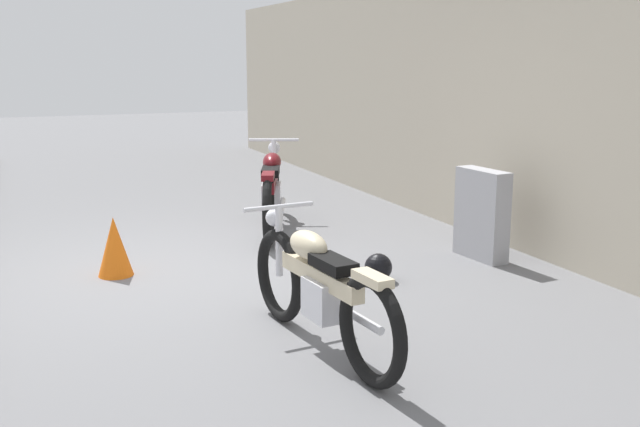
{
  "coord_description": "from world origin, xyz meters",
  "views": [
    {
      "loc": [
        6.66,
        -1.24,
        1.97
      ],
      "look_at": [
        0.49,
        1.29,
        0.55
      ],
      "focal_mm": 41.34,
      "sensor_mm": 36.0,
      "label": 1
    }
  ],
  "objects_px": {
    "helmet": "(378,267)",
    "traffic_cone": "(115,246)",
    "motorcycle_maroon": "(272,189)",
    "stone_marker": "(482,214)",
    "motorcycle_cream": "(319,288)"
  },
  "relations": [
    {
      "from": "traffic_cone",
      "to": "motorcycle_maroon",
      "type": "height_order",
      "value": "motorcycle_maroon"
    },
    {
      "from": "stone_marker",
      "to": "motorcycle_cream",
      "type": "height_order",
      "value": "motorcycle_cream"
    },
    {
      "from": "stone_marker",
      "to": "motorcycle_maroon",
      "type": "relative_size",
      "value": 0.43
    },
    {
      "from": "stone_marker",
      "to": "traffic_cone",
      "type": "distance_m",
      "value": 3.53
    },
    {
      "from": "helmet",
      "to": "motorcycle_maroon",
      "type": "distance_m",
      "value": 2.3
    },
    {
      "from": "helmet",
      "to": "motorcycle_cream",
      "type": "xyz_separation_m",
      "value": [
        1.25,
        -1.08,
        0.31
      ]
    },
    {
      "from": "stone_marker",
      "to": "motorcycle_maroon",
      "type": "xyz_separation_m",
      "value": [
        -1.97,
        -1.52,
        0.03
      ]
    },
    {
      "from": "motorcycle_cream",
      "to": "helmet",
      "type": "bearing_deg",
      "value": -46.91
    },
    {
      "from": "stone_marker",
      "to": "helmet",
      "type": "height_order",
      "value": "stone_marker"
    },
    {
      "from": "helmet",
      "to": "motorcycle_cream",
      "type": "bearing_deg",
      "value": -40.95
    },
    {
      "from": "helmet",
      "to": "traffic_cone",
      "type": "bearing_deg",
      "value": -116.25
    },
    {
      "from": "stone_marker",
      "to": "helmet",
      "type": "relative_size",
      "value": 3.58
    },
    {
      "from": "stone_marker",
      "to": "helmet",
      "type": "xyz_separation_m",
      "value": [
        0.3,
        -1.29,
        -0.32
      ]
    },
    {
      "from": "stone_marker",
      "to": "motorcycle_cream",
      "type": "distance_m",
      "value": 2.83
    },
    {
      "from": "motorcycle_maroon",
      "to": "motorcycle_cream",
      "type": "relative_size",
      "value": 1.04
    }
  ]
}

